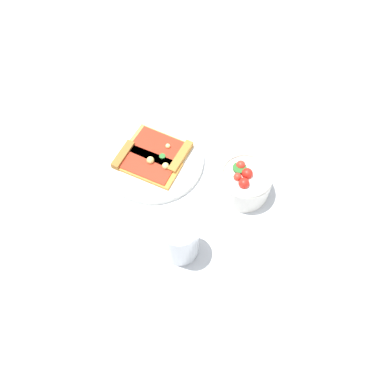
% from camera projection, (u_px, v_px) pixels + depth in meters
% --- Properties ---
extents(ground_plane, '(2.40, 2.40, 0.00)m').
position_uv_depth(ground_plane, '(149.00, 174.00, 0.91)').
color(ground_plane, silver).
rests_on(ground_plane, ground).
extents(plate, '(0.25, 0.25, 0.01)m').
position_uv_depth(plate, '(153.00, 160.00, 0.92)').
color(plate, silver).
rests_on(plate, ground_plane).
extents(pizza_slice_near, '(0.16, 0.12, 0.02)m').
position_uv_depth(pizza_slice_near, '(163.00, 150.00, 0.92)').
color(pizza_slice_near, gold).
rests_on(pizza_slice_near, plate).
extents(pizza_slice_far, '(0.16, 0.11, 0.02)m').
position_uv_depth(pizza_slice_far, '(144.00, 163.00, 0.90)').
color(pizza_slice_far, gold).
rests_on(pizza_slice_far, plate).
extents(salad_bowl, '(0.12, 0.12, 0.09)m').
position_uv_depth(salad_bowl, '(245.00, 182.00, 0.85)').
color(salad_bowl, white).
rests_on(salad_bowl, ground_plane).
extents(soda_glass, '(0.08, 0.08, 0.11)m').
position_uv_depth(soda_glass, '(180.00, 240.00, 0.77)').
color(soda_glass, silver).
rests_on(soda_glass, ground_plane).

